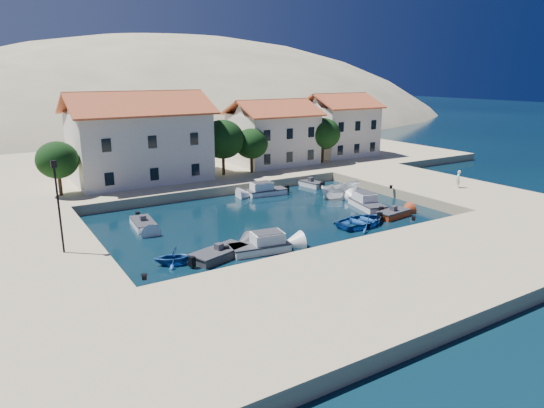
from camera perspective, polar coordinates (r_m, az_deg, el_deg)
The scene contains 23 objects.
ground at distance 35.56m, azimuth 8.38°, elevation -5.77°, with size 400.00×400.00×0.00m, color black.
quay_south at distance 31.39m, azimuth 15.52°, elevation -8.10°, with size 52.00×12.00×1.00m, color #C4B186.
quay_east at distance 56.26m, azimuth 17.95°, elevation 1.97°, with size 11.00×20.00×1.00m, color #C4B186.
quay_west at distance 37.33m, azimuth -25.94°, elevation -5.35°, with size 8.00×20.00×1.00m, color #C4B186.
quay_north at distance 68.59m, azimuth -11.08°, elevation 4.69°, with size 80.00×36.00×1.00m, color #C4B186.
hills at distance 158.87m, azimuth -15.46°, elevation 1.46°, with size 254.00×176.00×99.00m.
building_left at distance 55.88m, azimuth -15.37°, elevation 7.75°, with size 14.70×9.45×9.70m.
building_mid at distance 64.26m, azimuth 0.09°, elevation 8.54°, with size 10.50×8.40×8.30m.
building_right at distance 72.02m, azimuth 7.91°, elevation 9.31°, with size 9.45×8.40×8.80m.
trees at distance 57.57m, azimuth -4.42°, elevation 7.34°, with size 37.30×5.30×6.45m.
lamppost at distance 34.39m, azimuth -23.90°, elevation 0.64°, with size 0.35×0.25×6.22m.
bollards at distance 39.70m, azimuth 7.97°, elevation -1.77°, with size 29.36×9.56×0.30m.
motorboat_grey_sw at distance 34.50m, azimuth -6.25°, elevation -5.84°, with size 4.57×3.06×1.25m.
cabin_cruiser_south at distance 35.35m, azimuth -1.43°, elevation -4.91°, with size 4.58×2.48×1.60m.
rowboat_south at distance 42.27m, azimuth 10.58°, elevation -2.46°, with size 3.69×5.16×1.07m, color navy.
motorboat_red_se at distance 45.13m, azimuth 14.07°, elevation -1.14°, with size 3.49×1.93×1.25m.
cabin_cruiser_east at distance 47.62m, azimuth 11.12°, elevation 0.10°, with size 2.87×4.86×1.60m.
boat_east at distance 51.14m, azimuth 7.99°, elevation 0.72°, with size 1.74×4.64×1.79m, color white.
motorboat_white_ne at distance 55.92m, azimuth 4.57°, elevation 2.38°, with size 2.01×3.31×1.25m.
rowboat_west at distance 33.93m, azimuth -11.47°, elevation -6.96°, with size 2.30×2.66×1.40m, color navy.
motorboat_white_west at distance 42.32m, azimuth -14.90°, elevation -2.28°, with size 1.93×3.79×1.25m.
cabin_cruiser_north at distance 51.82m, azimuth -0.64°, elevation 1.61°, with size 4.38×2.22×1.60m.
pedestrian at distance 54.26m, azimuth 21.05°, elevation 2.76°, with size 0.67×0.44×1.84m, color white.
Camera 1 is at (-21.68, -25.23, 12.57)m, focal length 32.00 mm.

